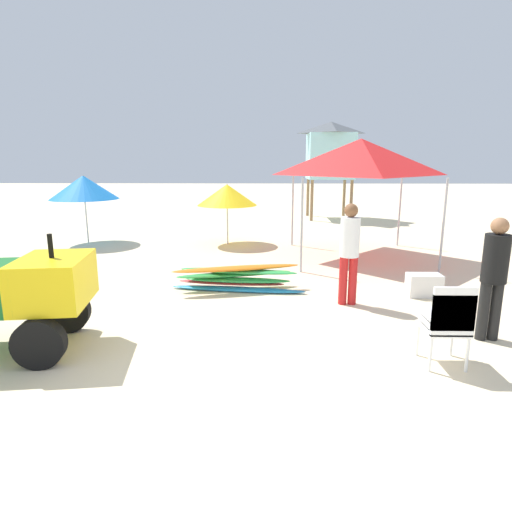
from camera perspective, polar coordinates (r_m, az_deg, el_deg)
The scene contains 10 objects.
ground at distance 5.08m, azimuth -0.42°, elevation -15.42°, with size 80.00×80.00×0.00m, color beige.
stacked_plastic_chairs at distance 5.47m, azimuth 24.07°, elevation -7.58°, with size 0.48×0.48×1.02m.
surfboard_pile at distance 8.05m, azimuth -2.65°, elevation -2.83°, with size 2.53×0.97×0.48m.
lifeguard_near_left at distance 6.47m, azimuth 28.99°, elevation -1.77°, with size 0.32×0.32×1.67m.
lifeguard_near_center at distance 7.25m, azimuth 12.26°, elevation 1.13°, with size 0.32×0.32×1.70m.
popup_canopy at distance 10.84m, azimuth 13.65°, elevation 12.61°, with size 3.04×3.04×2.88m.
lifeguard_tower at distance 18.16m, azimuth 9.81°, elevation 13.61°, with size 1.98×1.98×3.87m.
beach_umbrella_left at distance 13.34m, azimuth -21.83°, elevation 8.43°, with size 1.92×1.92×1.96m.
beach_umbrella_mid at distance 12.33m, azimuth -3.85°, elevation 8.08°, with size 1.70×1.70×1.71m.
cooler_box at distance 8.28m, azimuth 21.33°, elevation -3.60°, with size 0.59×0.34×0.40m, color white.
Camera 1 is at (0.12, -4.48, 2.39)m, focal length 30.23 mm.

